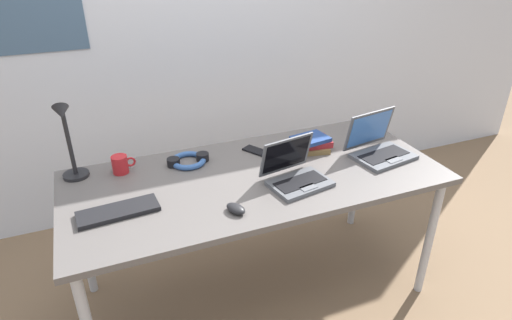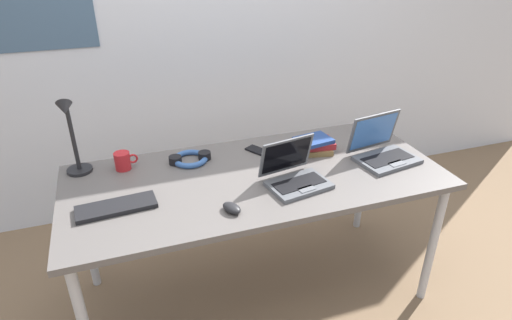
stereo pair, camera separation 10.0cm
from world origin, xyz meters
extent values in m
plane|color=#7A6047|center=(0.00, 0.00, 0.00)|extent=(12.00, 12.00, 0.00)
cube|color=silver|center=(0.00, 1.10, 1.30)|extent=(6.00, 0.12, 2.60)
cube|color=#595451|center=(0.00, 0.00, 0.72)|extent=(1.80, 0.80, 0.03)
cylinder|color=#B2B5BA|center=(0.84, -0.34, 0.35)|extent=(0.04, 0.04, 0.71)
cylinder|color=#B2B5BA|center=(-0.84, 0.34, 0.35)|extent=(0.04, 0.04, 0.71)
cylinder|color=#B2B5BA|center=(0.84, 0.34, 0.35)|extent=(0.04, 0.04, 0.71)
cylinder|color=black|center=(-0.80, 0.31, 0.75)|extent=(0.12, 0.12, 0.02)
cylinder|color=black|center=(-0.80, 0.31, 0.93)|extent=(0.02, 0.02, 0.34)
cylinder|color=black|center=(-0.80, 0.27, 1.10)|extent=(0.01, 0.08, 0.01)
cone|color=black|center=(-0.80, 0.23, 1.10)|extent=(0.07, 0.09, 0.09)
cube|color=#515459|center=(0.15, -0.17, 0.75)|extent=(0.30, 0.23, 0.02)
cube|color=black|center=(0.15, -0.17, 0.76)|extent=(0.25, 0.14, 0.00)
cube|color=#595B60|center=(0.16, -0.23, 0.76)|extent=(0.08, 0.05, 0.00)
cube|color=#515459|center=(0.13, -0.06, 0.85)|extent=(0.28, 0.10, 0.18)
cube|color=black|center=(0.13, -0.06, 0.85)|extent=(0.25, 0.08, 0.15)
cube|color=#515459|center=(0.67, -0.09, 0.75)|extent=(0.33, 0.25, 0.02)
cube|color=black|center=(0.67, -0.09, 0.76)|extent=(0.28, 0.15, 0.00)
cube|color=#595B60|center=(0.68, -0.16, 0.76)|extent=(0.09, 0.06, 0.00)
cube|color=#515459|center=(0.65, 0.03, 0.86)|extent=(0.30, 0.10, 0.20)
cube|color=#3F72BF|center=(0.65, 0.03, 0.86)|extent=(0.27, 0.08, 0.17)
cube|color=black|center=(-0.65, -0.08, 0.75)|extent=(0.34, 0.14, 0.02)
ellipsoid|color=black|center=(-0.20, -0.26, 0.76)|extent=(0.09, 0.11, 0.03)
cube|color=black|center=(0.09, 0.23, 0.74)|extent=(0.12, 0.15, 0.01)
torus|color=#335999|center=(-0.27, 0.24, 0.75)|extent=(0.18, 0.18, 0.03)
cylinder|color=black|center=(-0.35, 0.24, 0.76)|extent=(0.06, 0.06, 0.04)
cylinder|color=black|center=(-0.20, 0.24, 0.76)|extent=(0.06, 0.06, 0.04)
cube|color=brown|center=(0.38, 0.14, 0.75)|extent=(0.19, 0.18, 0.03)
cube|color=maroon|center=(0.38, 0.14, 0.78)|extent=(0.20, 0.15, 0.03)
cube|color=navy|center=(0.36, 0.13, 0.81)|extent=(0.20, 0.16, 0.02)
cylinder|color=#B21E23|center=(-0.60, 0.27, 0.78)|extent=(0.08, 0.08, 0.09)
torus|color=#B21E23|center=(-0.55, 0.27, 0.79)|extent=(0.05, 0.01, 0.05)
camera|label=1|loc=(-0.68, -1.68, 1.78)|focal=30.59mm
camera|label=2|loc=(-0.59, -1.72, 1.78)|focal=30.59mm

